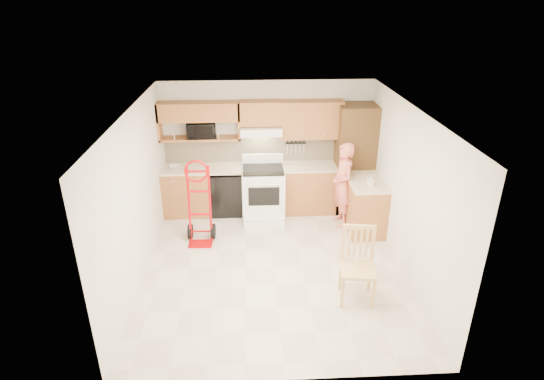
{
  "coord_description": "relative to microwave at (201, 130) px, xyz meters",
  "views": [
    {
      "loc": [
        -0.35,
        -5.88,
        4.0
      ],
      "look_at": [
        0.0,
        0.5,
        1.1
      ],
      "focal_mm": 29.24,
      "sensor_mm": 36.0,
      "label": 1
    }
  ],
  "objects": [
    {
      "name": "soap_bottle",
      "position": [
        2.93,
        -1.16,
        -0.6
      ],
      "size": [
        0.09,
        0.1,
        0.2
      ],
      "primitive_type": "imported",
      "rotation": [
        0.0,
        0.0,
        0.05
      ],
      "color": "white",
      "rests_on": "countertop_return"
    },
    {
      "name": "person",
      "position": [
        2.56,
        -0.74,
        -0.85
      ],
      "size": [
        0.45,
        0.62,
        1.57
      ],
      "primitive_type": "imported",
      "rotation": [
        0.0,
        0.0,
        -1.44
      ],
      "color": "#E2705E",
      "rests_on": "ground"
    },
    {
      "name": "countertop_left",
      "position": [
        -0.02,
        -0.13,
        -0.72
      ],
      "size": [
        1.5,
        0.63,
        0.04
      ],
      "primitive_type": "cube",
      "color": "beige",
      "rests_on": "lower_cab_left"
    },
    {
      "name": "upper_shelf_mw",
      "position": [
        -0.02,
        0.0,
        -0.17
      ],
      "size": [
        1.5,
        0.33,
        0.04
      ],
      "primitive_type": "cube",
      "color": "#B06A35",
      "rests_on": "wall_back"
    },
    {
      "name": "countertop_return",
      "position": [
        2.93,
        -0.94,
        -0.72
      ],
      "size": [
        0.63,
        1.0,
        0.04
      ],
      "primitive_type": "cube",
      "color": "beige",
      "rests_on": "cab_return_right"
    },
    {
      "name": "dining_chair",
      "position": [
        2.34,
        -2.95,
        -1.1
      ],
      "size": [
        0.54,
        0.58,
        1.07
      ],
      "primitive_type": null,
      "rotation": [
        0.0,
        0.0,
        -0.13
      ],
      "color": "#DCAE6E",
      "rests_on": "ground"
    },
    {
      "name": "upper_cab_left",
      "position": [
        -0.02,
        0.0,
        0.34
      ],
      "size": [
        1.5,
        0.33,
        0.34
      ],
      "primitive_type": "cube",
      "color": "#B06A35",
      "rests_on": "wall_back"
    },
    {
      "name": "wall_right",
      "position": [
        3.24,
        -2.08,
        -0.39
      ],
      "size": [
        0.02,
        4.5,
        2.5
      ],
      "primitive_type": "cube",
      "color": "white",
      "rests_on": "ground"
    },
    {
      "name": "lower_cab_left",
      "position": [
        -0.32,
        -0.14,
        -1.19
      ],
      "size": [
        0.9,
        0.6,
        0.9
      ],
      "primitive_type": "cube",
      "color": "#B06A35",
      "rests_on": "ground"
    },
    {
      "name": "backsplash",
      "position": [
        1.23,
        0.15,
        -0.44
      ],
      "size": [
        3.92,
        0.03,
        0.55
      ],
      "primitive_type": "cube",
      "color": "beige",
      "rests_on": "wall_back"
    },
    {
      "name": "bowl",
      "position": [
        -0.52,
        -0.14,
        -0.67
      ],
      "size": [
        0.24,
        0.24,
        0.05
      ],
      "primitive_type": "imported",
      "rotation": [
        0.0,
        0.0,
        -0.2
      ],
      "color": "white",
      "rests_on": "countertop_left"
    },
    {
      "name": "upper_cab_center",
      "position": [
        1.11,
        0.0,
        0.3
      ],
      "size": [
        0.76,
        0.33,
        0.44
      ],
      "primitive_type": "cube",
      "color": "#B06A35",
      "rests_on": "wall_back"
    },
    {
      "name": "knife_strip",
      "position": [
        1.78,
        0.12,
        -0.4
      ],
      "size": [
        0.4,
        0.05,
        0.29
      ],
      "primitive_type": null,
      "color": "black",
      "rests_on": "backsplash"
    },
    {
      "name": "wall_front",
      "position": [
        1.23,
        -4.34,
        -0.39
      ],
      "size": [
        4.0,
        0.02,
        2.5
      ],
      "primitive_type": "cube",
      "color": "white",
      "rests_on": "ground"
    },
    {
      "name": "countertop_right",
      "position": [
        2.06,
        -0.13,
        -0.72
      ],
      "size": [
        1.14,
        0.63,
        0.04
      ],
      "primitive_type": "cube",
      "color": "beige",
      "rests_on": "lower_cab_right"
    },
    {
      "name": "microwave",
      "position": [
        0.0,
        0.0,
        0.0
      ],
      "size": [
        0.57,
        0.42,
        0.29
      ],
      "primitive_type": "imported",
      "rotation": [
        0.0,
        0.0,
        0.12
      ],
      "color": "black",
      "rests_on": "upper_shelf_mw"
    },
    {
      "name": "ceiling",
      "position": [
        1.23,
        -2.08,
        0.87
      ],
      "size": [
        4.0,
        4.5,
        0.02
      ],
      "primitive_type": "cube",
      "color": "white",
      "rests_on": "ground"
    },
    {
      "name": "range_hood",
      "position": [
        1.11,
        -0.06,
        -0.01
      ],
      "size": [
        0.76,
        0.46,
        0.14
      ],
      "primitive_type": "cube",
      "color": "white",
      "rests_on": "wall_back"
    },
    {
      "name": "wall_back",
      "position": [
        1.23,
        0.17,
        -0.39
      ],
      "size": [
        4.0,
        0.02,
        2.5
      ],
      "primitive_type": "cube",
      "color": "white",
      "rests_on": "ground"
    },
    {
      "name": "range",
      "position": [
        1.13,
        -0.42,
        -1.06
      ],
      "size": [
        0.78,
        1.03,
        1.16
      ],
      "primitive_type": null,
      "color": "white",
      "rests_on": "ground"
    },
    {
      "name": "lower_cab_right",
      "position": [
        2.06,
        -0.14,
        -1.19
      ],
      "size": [
        1.14,
        0.6,
        0.9
      ],
      "primitive_type": "cube",
      "color": "#B06A35",
      "rests_on": "ground"
    },
    {
      "name": "cab_return_right",
      "position": [
        2.93,
        -0.94,
        -1.19
      ],
      "size": [
        0.6,
        1.0,
        0.9
      ],
      "primitive_type": "cube",
      "color": "#B06A35",
      "rests_on": "ground"
    },
    {
      "name": "upper_cab_right",
      "position": [
        2.06,
        0.0,
        0.16
      ],
      "size": [
        1.14,
        0.33,
        0.7
      ],
      "primitive_type": "cube",
      "color": "#B06A35",
      "rests_on": "wall_back"
    },
    {
      "name": "pantry_tall",
      "position": [
        2.88,
        -0.14,
        -0.59
      ],
      "size": [
        0.7,
        0.6,
        2.1
      ],
      "primitive_type": "cube",
      "color": "#503819",
      "rests_on": "ground"
    },
    {
      "name": "hand_truck",
      "position": [
        0.02,
        -1.26,
        -0.96
      ],
      "size": [
        0.55,
        0.51,
        1.36
      ],
      "primitive_type": null,
      "rotation": [
        0.0,
        0.0,
        -0.03
      ],
      "color": "#BC050A",
      "rests_on": "ground"
    },
    {
      "name": "wall_left",
      "position": [
        -0.78,
        -2.08,
        -0.39
      ],
      "size": [
        0.02,
        4.5,
        2.5
      ],
      "primitive_type": "cube",
      "color": "white",
      "rests_on": "ground"
    },
    {
      "name": "floor",
      "position": [
        1.23,
        -2.08,
        -1.65
      ],
      "size": [
        4.0,
        4.5,
        0.02
      ],
      "primitive_type": "cube",
      "color": "beige",
      "rests_on": "ground"
    },
    {
      "name": "dishwasher",
      "position": [
        0.43,
        -0.14,
        -1.21
      ],
      "size": [
        0.6,
        0.6,
        0.85
      ],
      "primitive_type": "cube",
      "color": "black",
      "rests_on": "ground"
    }
  ]
}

